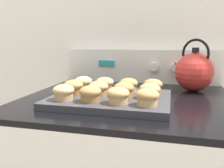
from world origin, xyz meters
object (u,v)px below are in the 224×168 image
object	(u,v)px
muffin_r2_c0	(83,83)
muffin_r2_c3	(153,86)
muffin_r0_c1	(90,94)
muffin_r1_c2	(123,89)
muffin_r2_c1	(105,84)
muffin_r1_c0	(73,87)
tea_kettle	(194,71)
muffin_r2_c2	(128,85)
muffin_r1_c3	(150,91)
muffin_r1_c1	(98,88)
muffin_pan	(111,99)
muffin_r0_c0	(63,92)
muffin_r0_c2	(118,95)
muffin_r0_c3	(147,97)

from	to	relation	value
muffin_r2_c0	muffin_r2_c3	bearing A→B (deg)	0.31
muffin_r0_c1	muffin_r1_c2	distance (m)	0.12
muffin_r2_c0	muffin_r2_c1	distance (m)	0.08
muffin_r1_c0	tea_kettle	bearing A→B (deg)	32.11
muffin_r2_c3	muffin_r1_c0	bearing A→B (deg)	-162.24
muffin_r1_c0	muffin_r2_c2	distance (m)	0.20
muffin_r0_c1	muffin_r1_c3	distance (m)	0.19
muffin_r1_c1	muffin_r2_c0	world-z (taller)	same
muffin_pan	muffin_r0_c1	bearing A→B (deg)	-116.10
muffin_r1_c1	tea_kettle	bearing A→B (deg)	39.18
muffin_r2_c0	muffin_r0_c0	bearing A→B (deg)	-90.01
muffin_r1_c0	muffin_r1_c3	xyz separation A→B (m)	(0.26, -0.00, 0.00)
muffin_pan	tea_kettle	xyz separation A→B (m)	(0.28, 0.26, 0.07)
muffin_r0_c2	tea_kettle	world-z (taller)	tea_kettle
muffin_r0_c2	muffin_r1_c2	size ratio (longest dim) A/B	1.00
muffin_pan	muffin_r2_c0	bearing A→B (deg)	146.31
muffin_r0_c2	tea_kettle	distance (m)	0.42
muffin_r2_c2	tea_kettle	size ratio (longest dim) A/B	0.32
muffin_r1_c3	muffin_r0_c0	bearing A→B (deg)	-161.66
muffin_pan	muffin_r1_c3	bearing A→B (deg)	-0.19
muffin_r1_c1	muffin_r0_c3	bearing A→B (deg)	-26.65
muffin_r1_c3	tea_kettle	xyz separation A→B (m)	(0.15, 0.26, 0.04)
muffin_r0_c0	tea_kettle	size ratio (longest dim) A/B	0.32
muffin_r1_c3	muffin_r2_c2	bearing A→B (deg)	134.50
muffin_r0_c1	tea_kettle	xyz separation A→B (m)	(0.32, 0.35, 0.04)
muffin_r2_c2	muffin_r0_c2	bearing A→B (deg)	-89.80
muffin_r1_c0	muffin_r2_c1	xyz separation A→B (m)	(0.09, 0.08, 0.00)
muffin_r2_c2	muffin_r0_c1	bearing A→B (deg)	-116.89
muffin_r1_c0	tea_kettle	xyz separation A→B (m)	(0.42, 0.26, 0.04)
muffin_r2_c1	muffin_r2_c2	size ratio (longest dim) A/B	1.00
muffin_r1_c2	muffin_pan	bearing A→B (deg)	178.67
muffin_r1_c1	muffin_r2_c1	world-z (taller)	same
muffin_r2_c2	muffin_r1_c2	bearing A→B (deg)	-91.17
muffin_r2_c0	muffin_r2_c3	size ratio (longest dim) A/B	1.00
muffin_pan	muffin_r1_c2	distance (m)	0.06
muffin_r0_c3	muffin_r2_c1	bearing A→B (deg)	135.31
muffin_r1_c0	muffin_r2_c0	bearing A→B (deg)	86.94
muffin_r0_c3	muffin_r1_c1	bearing A→B (deg)	153.35
muffin_r2_c0	muffin_r2_c3	distance (m)	0.26
muffin_r2_c1	tea_kettle	size ratio (longest dim) A/B	0.32
muffin_r0_c2	muffin_r2_c3	distance (m)	0.19
muffin_r0_c0	tea_kettle	distance (m)	0.54
muffin_r2_c0	muffin_r1_c3	bearing A→B (deg)	-18.51
muffin_r1_c1	muffin_r2_c1	distance (m)	0.09
muffin_pan	muffin_r1_c2	world-z (taller)	muffin_r1_c2
muffin_r1_c3	muffin_r1_c1	bearing A→B (deg)	-179.72
muffin_r0_c3	muffin_r1_c0	xyz separation A→B (m)	(-0.26, 0.09, 0.00)
muffin_pan	muffin_r1_c0	xyz separation A→B (m)	(-0.13, 0.00, 0.04)
muffin_pan	muffin_r0_c2	distance (m)	0.10
muffin_r1_c1	tea_kettle	xyz separation A→B (m)	(0.32, 0.26, 0.04)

